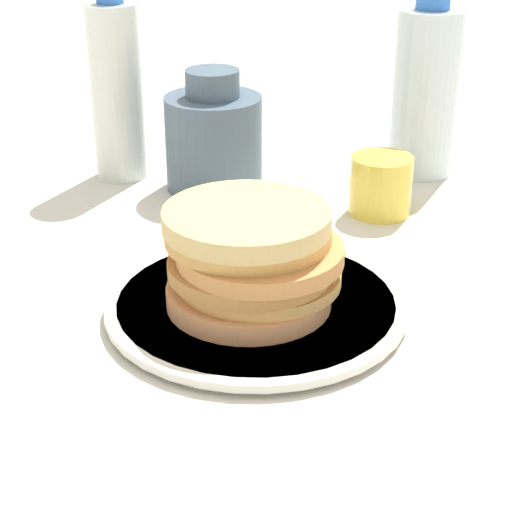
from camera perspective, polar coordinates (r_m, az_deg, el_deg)
name	(u,v)px	position (r m, az deg, el deg)	size (l,w,h in m)	color
ground_plane	(237,301)	(0.77, -1.24, -2.98)	(4.00, 4.00, 0.00)	silver
plate	(256,304)	(0.74, 0.00, -3.25)	(0.26, 0.26, 0.01)	silver
pancake_stack	(252,257)	(0.72, -0.29, -0.06)	(0.15, 0.15, 0.08)	tan
juice_glass	(381,185)	(0.94, 8.31, 4.70)	(0.07, 0.07, 0.06)	yellow
cream_jug	(214,138)	(1.00, -2.84, 7.84)	(0.11, 0.11, 0.14)	#4C6075
water_bottle_near	(117,91)	(1.04, -9.28, 10.78)	(0.06, 0.06, 0.22)	silver
water_bottle_mid	(425,92)	(1.06, 11.21, 10.68)	(0.08, 0.08, 0.21)	silver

